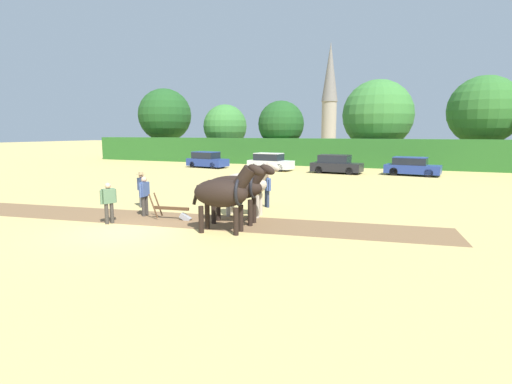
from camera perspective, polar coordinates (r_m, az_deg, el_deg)
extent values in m
plane|color=tan|center=(14.91, -17.72, -5.27)|extent=(240.00, 240.00, 0.00)
cube|color=brown|center=(16.74, -14.46, -3.63)|extent=(23.06, 5.65, 0.01)
cube|color=#286023|center=(41.55, 9.60, 5.61)|extent=(57.05, 1.56, 2.80)
cylinder|color=#423323|center=(55.32, -12.77, 6.72)|extent=(0.44, 0.44, 3.76)
sphere|color=#1E4C1E|center=(55.34, -12.90, 10.65)|extent=(6.97, 6.97, 6.97)
cylinder|color=#4C3823|center=(50.15, -4.39, 6.12)|extent=(0.44, 0.44, 2.68)
sphere|color=#387533|center=(50.11, -4.43, 9.33)|extent=(5.35, 5.35, 5.35)
cylinder|color=#4C3823|center=(45.25, 3.55, 6.03)|extent=(0.44, 0.44, 2.95)
sphere|color=#1E4C1E|center=(45.22, 3.59, 9.68)|extent=(5.12, 5.12, 5.12)
cylinder|color=#4C3823|center=(44.97, 16.79, 5.84)|extent=(0.44, 0.44, 3.22)
sphere|color=#387533|center=(44.96, 17.00, 10.48)|extent=(7.39, 7.39, 7.39)
cylinder|color=#4C3823|center=(45.33, 29.43, 5.40)|extent=(0.44, 0.44, 3.66)
sphere|color=#2D6628|center=(45.35, 29.78, 10.05)|extent=(6.75, 6.75, 6.75)
cylinder|color=gray|center=(83.99, 10.36, 9.32)|extent=(2.97, 2.97, 9.55)
cone|color=slate|center=(84.82, 10.56, 16.50)|extent=(3.27, 3.27, 11.67)
ellipsoid|color=black|center=(13.80, -5.05, -0.15)|extent=(2.06, 1.29, 0.98)
cylinder|color=black|center=(14.03, -2.18, -3.75)|extent=(0.18, 0.18, 0.94)
cylinder|color=black|center=(13.50, -2.89, -4.25)|extent=(0.18, 0.18, 0.94)
cylinder|color=black|center=(14.44, -6.97, -3.46)|extent=(0.18, 0.18, 0.94)
cylinder|color=black|center=(13.93, -7.84, -3.92)|extent=(0.18, 0.18, 0.94)
cylinder|color=black|center=(13.47, -1.78, 1.91)|extent=(0.91, 0.58, 0.95)
ellipsoid|color=black|center=(13.32, -0.01, 3.17)|extent=(0.71, 0.35, 0.54)
cube|color=black|center=(13.39, -1.00, 2.77)|extent=(0.44, 0.14, 0.58)
cylinder|color=black|center=(14.15, -8.55, -0.42)|extent=(0.31, 0.16, 0.71)
torus|color=black|center=(13.57, -2.36, 0.06)|extent=(0.24, 0.99, 0.99)
ellipsoid|color=black|center=(15.12, -3.22, 0.65)|extent=(2.34, 1.24, 0.90)
cylinder|color=black|center=(15.31, -0.31, -2.62)|extent=(0.18, 0.18, 0.98)
cylinder|color=black|center=(14.82, -0.83, -3.00)|extent=(0.18, 0.18, 0.98)
cylinder|color=black|center=(15.75, -5.41, -2.35)|extent=(0.18, 0.18, 0.98)
cylinder|color=black|center=(15.27, -6.08, -2.70)|extent=(0.18, 0.18, 0.98)
cylinder|color=black|center=(14.80, 0.26, 2.26)|extent=(0.80, 0.52, 0.82)
ellipsoid|color=black|center=(14.69, 1.64, 3.23)|extent=(0.71, 0.35, 0.54)
cube|color=black|center=(14.74, 0.87, 2.98)|extent=(0.38, 0.13, 0.50)
cylinder|color=black|center=(15.50, -6.94, 0.44)|extent=(0.31, 0.16, 0.71)
torus|color=black|center=(14.89, -0.36, 0.81)|extent=(0.23, 0.92, 0.91)
ellipsoid|color=#B2A38E|center=(16.48, -1.68, 1.14)|extent=(2.02, 1.24, 0.93)
cylinder|color=#B2A38E|center=(16.71, 0.63, -1.80)|extent=(0.18, 0.18, 0.92)
cylinder|color=#B2A38E|center=(16.19, 0.16, -2.13)|extent=(0.18, 0.18, 0.92)
cylinder|color=#B2A38E|center=(17.05, -3.40, -1.60)|extent=(0.18, 0.18, 0.92)
cylinder|color=#B2A38E|center=(16.54, -3.99, -1.92)|extent=(0.18, 0.18, 0.92)
cylinder|color=#B2A38E|center=(16.21, 1.06, 2.72)|extent=(0.84, 0.55, 0.87)
ellipsoid|color=#B2A38E|center=(16.10, 2.40, 3.65)|extent=(0.71, 0.35, 0.54)
cube|color=black|center=(16.15, 1.65, 3.40)|extent=(0.40, 0.13, 0.52)
cylinder|color=black|center=(16.77, -4.64, 0.90)|extent=(0.31, 0.16, 0.71)
torus|color=black|center=(16.29, 0.57, 1.32)|extent=(0.24, 0.95, 0.95)
cube|color=#4C331E|center=(16.28, -12.02, -2.29)|extent=(1.52, 0.31, 0.12)
cube|color=#939399|center=(16.08, -10.05, -3.64)|extent=(0.50, 0.26, 0.39)
cylinder|color=#4C331E|center=(16.75, -13.81, -1.70)|extent=(0.40, 0.11, 0.96)
cylinder|color=#4C331E|center=(16.40, -14.48, -1.94)|extent=(0.40, 0.11, 0.96)
cylinder|color=#38332D|center=(17.33, -15.38, -1.88)|extent=(0.14, 0.14, 0.83)
cylinder|color=#38332D|center=(17.15, -15.77, -2.00)|extent=(0.14, 0.14, 0.83)
cube|color=#3D5184|center=(17.13, -15.67, 0.39)|extent=(0.24, 0.50, 0.59)
sphere|color=tan|center=(17.08, -15.72, 1.75)|extent=(0.22, 0.22, 0.22)
cylinder|color=#3D5184|center=(17.37, -15.15, 0.44)|extent=(0.09, 0.09, 0.55)
cylinder|color=#3D5184|center=(16.90, -16.19, 0.18)|extent=(0.09, 0.09, 0.55)
cylinder|color=#28334C|center=(18.63, 1.46, -0.90)|extent=(0.14, 0.14, 0.80)
cylinder|color=#28334C|center=(18.44, 1.71, -1.00)|extent=(0.14, 0.14, 0.80)
cube|color=#3D5184|center=(18.43, 1.59, 1.14)|extent=(0.47, 0.47, 0.57)
sphere|color=tan|center=(18.39, 1.60, 2.36)|extent=(0.22, 0.22, 0.22)
cylinder|color=#3D5184|center=(18.69, 1.26, 1.17)|extent=(0.09, 0.09, 0.53)
cylinder|color=#3D5184|center=(18.18, 1.93, 0.96)|extent=(0.09, 0.09, 0.53)
cylinder|color=#38332D|center=(16.22, -19.89, -2.85)|extent=(0.14, 0.14, 0.79)
cylinder|color=#38332D|center=(16.14, -20.56, -2.94)|extent=(0.14, 0.14, 0.79)
cube|color=#4C6B4C|center=(16.07, -20.35, -0.54)|extent=(0.36, 0.50, 0.56)
sphere|color=tan|center=(16.01, -20.42, 0.85)|extent=(0.21, 0.21, 0.21)
cylinder|color=#4C6B4C|center=(16.18, -19.46, -0.51)|extent=(0.09, 0.09, 0.53)
cylinder|color=#4C6B4C|center=(15.96, -21.24, -0.73)|extent=(0.09, 0.09, 0.53)
cylinder|color=#4C4C4C|center=(19.19, -16.11, -0.95)|extent=(0.14, 0.14, 0.81)
cylinder|color=#4C4C4C|center=(19.00, -15.83, -1.03)|extent=(0.14, 0.14, 0.81)
cube|color=#3D5184|center=(18.99, -16.06, 1.07)|extent=(0.51, 0.38, 0.57)
sphere|color=tan|center=(18.95, -16.11, 2.27)|extent=(0.22, 0.22, 0.22)
cylinder|color=#3D5184|center=(19.25, -16.42, 1.08)|extent=(0.09, 0.09, 0.54)
cylinder|color=#3D5184|center=(18.75, -15.68, 0.92)|extent=(0.09, 0.09, 0.54)
cylinder|color=tan|center=(18.94, -16.11, 2.47)|extent=(0.42, 0.42, 0.02)
cylinder|color=tan|center=(18.94, -16.12, 2.62)|extent=(0.21, 0.21, 0.10)
cube|color=navy|center=(39.48, -6.94, 4.24)|extent=(4.29, 2.37, 0.72)
cube|color=black|center=(39.56, -7.18, 5.22)|extent=(2.66, 1.94, 0.62)
cube|color=navy|center=(39.55, -7.19, 5.70)|extent=(2.66, 1.94, 0.06)
cylinder|color=black|center=(39.31, -4.81, 3.93)|extent=(0.63, 0.32, 0.61)
cylinder|color=black|center=(38.12, -6.18, 3.76)|extent=(0.63, 0.32, 0.61)
cylinder|color=black|center=(40.88, -7.63, 4.06)|extent=(0.63, 0.32, 0.61)
cylinder|color=black|center=(39.73, -9.03, 3.90)|extent=(0.63, 0.32, 0.61)
cube|color=silver|center=(36.34, 2.11, 3.96)|extent=(4.20, 2.13, 0.73)
cube|color=black|center=(36.39, 1.83, 5.02)|extent=(2.58, 1.79, 0.60)
cube|color=silver|center=(36.37, 1.83, 5.54)|extent=(2.58, 1.79, 0.06)
cylinder|color=black|center=(36.48, 4.39, 3.63)|extent=(0.70, 0.29, 0.68)
cylinder|color=black|center=(35.15, 3.38, 3.45)|extent=(0.70, 0.29, 0.68)
cylinder|color=black|center=(37.59, 0.92, 3.80)|extent=(0.70, 0.29, 0.68)
cylinder|color=black|center=(36.30, -0.19, 3.63)|extent=(0.70, 0.29, 0.68)
cube|color=black|center=(34.51, 11.45, 3.52)|extent=(4.29, 2.14, 0.72)
cube|color=black|center=(34.52, 11.15, 4.64)|extent=(2.62, 1.84, 0.61)
cube|color=black|center=(34.50, 11.17, 5.19)|extent=(2.62, 1.84, 0.06)
cylinder|color=black|center=(35.00, 13.84, 3.15)|extent=(0.63, 0.26, 0.62)
cylinder|color=black|center=(33.43, 13.20, 2.92)|extent=(0.63, 0.26, 0.62)
cylinder|color=black|center=(35.67, 9.80, 3.37)|extent=(0.63, 0.26, 0.62)
cylinder|color=black|center=(34.13, 8.98, 3.16)|extent=(0.63, 0.26, 0.62)
cube|color=navy|center=(34.39, 21.45, 3.07)|extent=(4.37, 2.24, 0.68)
cube|color=black|center=(34.37, 21.17, 4.12)|extent=(2.69, 1.86, 0.56)
cube|color=navy|center=(34.35, 21.19, 4.63)|extent=(2.69, 1.86, 0.06)
cylinder|color=black|center=(35.00, 23.72, 2.70)|extent=(0.67, 0.30, 0.65)
cylinder|color=black|center=(33.49, 23.44, 2.49)|extent=(0.67, 0.30, 0.65)
cylinder|color=black|center=(35.36, 19.54, 2.99)|extent=(0.67, 0.30, 0.65)
cylinder|color=black|center=(33.87, 19.07, 2.78)|extent=(0.67, 0.30, 0.65)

